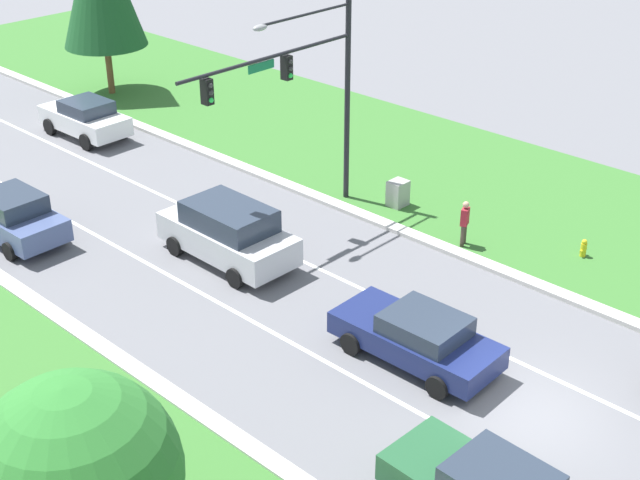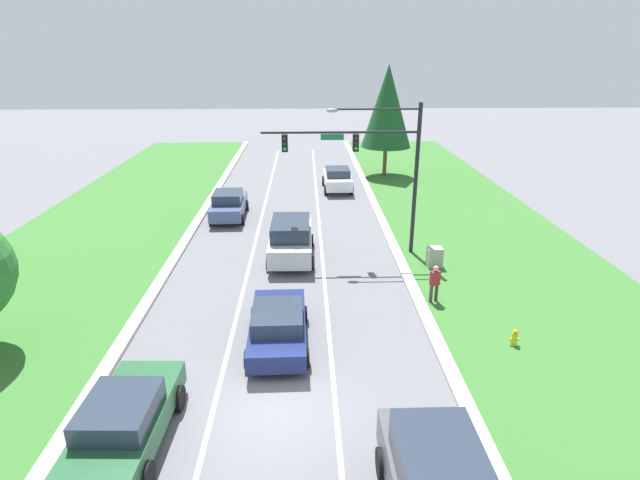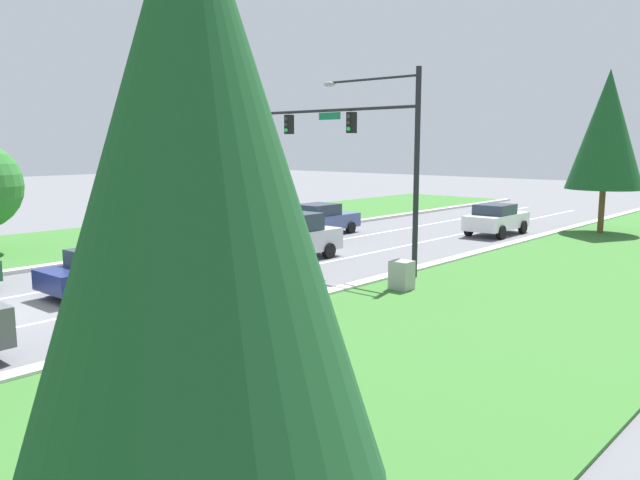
% 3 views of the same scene
% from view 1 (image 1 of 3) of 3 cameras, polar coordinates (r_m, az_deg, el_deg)
% --- Properties ---
extents(ground_plane, '(160.00, 160.00, 0.00)m').
position_cam_1_polar(ground_plane, '(23.26, 13.15, -10.86)').
color(ground_plane, slate).
extents(curb_strip_right, '(0.50, 90.00, 0.15)m').
position_cam_1_polar(curb_strip_right, '(27.50, 19.34, -5.01)').
color(curb_strip_right, beige).
rests_on(curb_strip_right, ground_plane).
extents(lane_stripe_inner_left, '(0.14, 81.00, 0.01)m').
position_cam_1_polar(lane_stripe_inner_left, '(22.03, 10.64, -13.09)').
color(lane_stripe_inner_left, white).
rests_on(lane_stripe_inner_left, ground_plane).
extents(lane_stripe_inner_right, '(0.14, 81.00, 0.01)m').
position_cam_1_polar(lane_stripe_inner_right, '(24.56, 15.37, -8.83)').
color(lane_stripe_inner_right, white).
rests_on(lane_stripe_inner_right, ground_plane).
extents(traffic_signal_mast, '(7.61, 0.41, 7.59)m').
position_cam_1_polar(traffic_signal_mast, '(30.26, -1.02, 10.11)').
color(traffic_signal_mast, black).
rests_on(traffic_signal_mast, ground_plane).
extents(silver_suv, '(2.31, 4.92, 1.99)m').
position_cam_1_polar(silver_suv, '(29.03, -5.90, 0.50)').
color(silver_suv, silver).
rests_on(silver_suv, ground_plane).
extents(slate_blue_sedan, '(2.15, 4.73, 1.70)m').
position_cam_1_polar(slate_blue_sedan, '(32.19, -19.21, 1.53)').
color(slate_blue_sedan, '#475684').
rests_on(slate_blue_sedan, ground_plane).
extents(white_sedan, '(2.16, 4.48, 1.70)m').
position_cam_1_polar(white_sedan, '(40.55, -14.80, 7.57)').
color(white_sedan, white).
rests_on(white_sedan, ground_plane).
extents(navy_sedan, '(2.20, 4.72, 1.50)m').
position_cam_1_polar(navy_sedan, '(24.26, 6.26, -6.16)').
color(navy_sedan, navy).
rests_on(navy_sedan, ground_plane).
extents(utility_cabinet, '(0.70, 0.60, 1.04)m').
position_cam_1_polar(utility_cabinet, '(32.82, 5.00, 2.94)').
color(utility_cabinet, '#9E9E99').
rests_on(utility_cabinet, ground_plane).
extents(pedestrian, '(0.43, 0.34, 1.69)m').
position_cam_1_polar(pedestrian, '(30.11, 9.24, 1.14)').
color(pedestrian, '#42382D').
rests_on(pedestrian, ground_plane).
extents(fire_hydrant, '(0.34, 0.20, 0.70)m').
position_cam_1_polar(fire_hydrant, '(30.54, 16.51, -0.56)').
color(fire_hydrant, gold).
rests_on(fire_hydrant, ground_plane).
extents(oak_near_left_tree, '(3.90, 3.90, 5.05)m').
position_cam_1_polar(oak_near_left_tree, '(17.01, -15.34, -14.43)').
color(oak_near_left_tree, brown).
rests_on(oak_near_left_tree, ground_plane).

